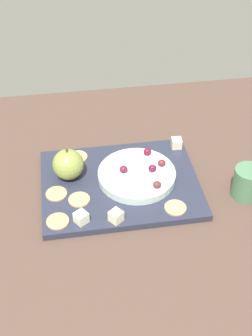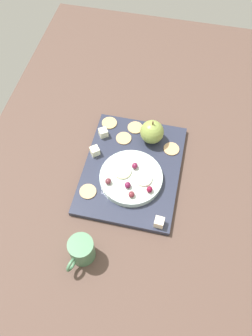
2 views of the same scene
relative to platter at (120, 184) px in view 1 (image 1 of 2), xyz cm
name	(u,v)px [view 1 (image 1 of 2)]	position (x,y,z in cm)	size (l,w,h in cm)	color
table	(107,197)	(-3.51, -1.26, -2.62)	(148.67, 95.06, 3.55)	brown
platter	(120,184)	(0.00, 0.00, 0.00)	(37.51, 28.97, 1.69)	#2A2E41
serving_dish	(137,175)	(4.16, 0.56, 1.84)	(18.74, 18.74, 1.99)	silver
apple_whole	(68,164)	(-11.93, 3.80, 4.60)	(7.50, 7.50, 7.50)	#899D47
apple_stem	(67,150)	(-11.93, 3.80, 8.95)	(0.50, 0.50, 1.20)	brown
cheese_cube_0	(176,143)	(16.56, 11.12, 2.13)	(2.58, 2.58, 2.58)	#F0E1C5
cheese_cube_1	(81,218)	(-10.21, -11.66, 2.13)	(2.58, 2.58, 2.58)	white
cheese_cube_2	(116,216)	(-2.68, -12.42, 2.13)	(2.58, 2.58, 2.58)	#F0F2CA
cracker_0	(79,200)	(-10.20, -4.92, 1.04)	(4.97, 4.97, 0.40)	tan
cracker_1	(78,157)	(-9.37, 10.70, 1.04)	(4.97, 4.97, 0.40)	tan
cracker_2	(175,208)	(11.02, -10.88, 1.04)	(4.97, 4.97, 0.40)	tan
cracker_3	(58,221)	(-15.35, -10.94, 1.04)	(4.97, 4.97, 0.40)	tan
cracker_4	(56,194)	(-15.29, -2.19, 1.04)	(4.97, 4.97, 0.40)	tan
grape_0	(162,163)	(10.55, 2.04, 3.64)	(1.95, 1.76, 1.60)	maroon
grape_1	(123,169)	(1.01, 1.02, 3.75)	(1.95, 1.76, 1.82)	maroon
grape_2	(152,168)	(7.89, 0.33, 3.73)	(1.95, 1.76, 1.78)	maroon
grape_3	(157,185)	(7.83, -5.45, 3.66)	(1.95, 1.76, 1.65)	brown
grape_4	(147,152)	(7.90, 6.72, 3.75)	(1.95, 1.76, 1.82)	maroon
apple_slice_0	(136,179)	(3.44, -2.17, 3.14)	(5.00, 5.00, 0.60)	beige
apple_slice_1	(136,161)	(4.50, 4.33, 3.14)	(5.00, 5.00, 0.60)	beige
cup	(248,183)	(29.07, -7.36, 2.98)	(9.74, 6.75, 7.65)	#4E7F59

